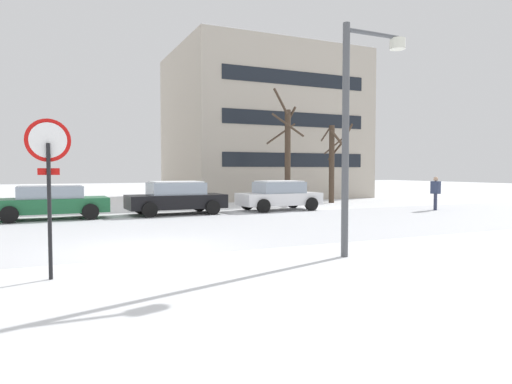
# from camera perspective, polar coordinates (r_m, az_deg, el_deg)

# --- Properties ---
(ground_plane) EXTENTS (120.00, 120.00, 0.00)m
(ground_plane) POSITION_cam_1_polar(r_m,az_deg,el_deg) (11.64, -13.75, -7.03)
(ground_plane) COLOR white
(road_surface) EXTENTS (80.00, 8.73, 0.00)m
(road_surface) POSITION_cam_1_polar(r_m,az_deg,el_deg) (14.92, -16.19, -4.91)
(road_surface) COLOR silver
(road_surface) RESTS_ON ground
(stop_sign) EXTENTS (0.76, 0.21, 2.86)m
(stop_sign) POSITION_cam_1_polar(r_m,az_deg,el_deg) (8.86, -24.38, 2.82)
(stop_sign) COLOR black
(stop_sign) RESTS_ON ground
(street_lamp) EXTENTS (1.71, 0.36, 5.22)m
(street_lamp) POSITION_cam_1_polar(r_m,az_deg,el_deg) (10.76, 12.48, 9.41)
(street_lamp) COLOR #4C4F54
(street_lamp) RESTS_ON ground
(parked_car_green) EXTENTS (4.38, 2.09, 1.38)m
(parked_car_green) POSITION_cam_1_polar(r_m,az_deg,el_deg) (19.99, -24.20, -1.08)
(parked_car_green) COLOR #1E6038
(parked_car_green) RESTS_ON ground
(parked_car_black) EXTENTS (4.29, 2.12, 1.47)m
(parked_car_black) POSITION_cam_1_polar(r_m,az_deg,el_deg) (20.60, -9.90, -0.68)
(parked_car_black) COLOR black
(parked_car_black) RESTS_ON ground
(parked_car_white) EXTENTS (4.02, 2.05, 1.44)m
(parked_car_white) POSITION_cam_1_polar(r_m,az_deg,el_deg) (22.35, 2.88, -0.41)
(parked_car_white) COLOR white
(parked_car_white) RESTS_ON ground
(pedestrian_crossing) EXTENTS (0.37, 0.45, 1.63)m
(pedestrian_crossing) POSITION_cam_1_polar(r_m,az_deg,el_deg) (24.09, 21.42, 0.15)
(pedestrian_crossing) COLOR #2D334C
(pedestrian_crossing) RESTS_ON ground
(tree_far_right) EXTENTS (1.82, 2.17, 4.68)m
(tree_far_right) POSITION_cam_1_polar(r_m,az_deg,el_deg) (27.78, 9.52, 3.94)
(tree_far_right) COLOR #423326
(tree_far_right) RESTS_ON ground
(tree_far_mid) EXTENTS (2.16, 2.19, 6.52)m
(tree_far_mid) POSITION_cam_1_polar(r_m,az_deg,el_deg) (25.73, 3.89, 5.07)
(tree_far_mid) COLOR #423326
(tree_far_mid) RESTS_ON ground
(building_far_right) EXTENTS (12.73, 10.51, 10.53)m
(building_far_right) POSITION_cam_1_polar(r_m,az_deg,el_deg) (34.53, 0.70, 8.24)
(building_far_right) COLOR #B2A899
(building_far_right) RESTS_ON ground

